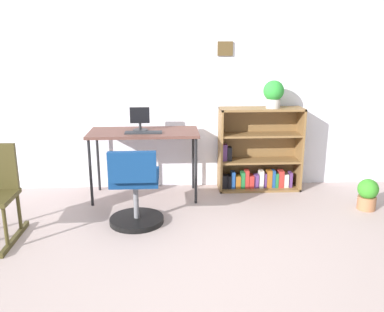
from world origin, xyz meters
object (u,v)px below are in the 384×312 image
object	(u,v)px
monitor	(140,119)
desk	(144,136)
office_chair	(135,192)
potted_plant_floor	(368,194)
bookshelf_low	(258,154)
keyboard	(143,132)
potted_plant_on_shelf	(274,93)

from	to	relation	value
monitor	desk	bearing A→B (deg)	-41.78
office_chair	potted_plant_floor	size ratio (longest dim) A/B	2.35
office_chair	monitor	bearing A→B (deg)	89.31
monitor	bookshelf_low	size ratio (longest dim) A/B	0.27
desk	keyboard	distance (m)	0.13
potted_plant_floor	desk	bearing A→B (deg)	167.51
desk	bookshelf_low	distance (m)	1.36
monitor	office_chair	bearing A→B (deg)	-90.69
keyboard	bookshelf_low	distance (m)	1.40
monitor	bookshelf_low	bearing A→B (deg)	7.50
office_chair	potted_plant_floor	distance (m)	2.39
monitor	potted_plant_floor	size ratio (longest dim) A/B	0.79
potted_plant_on_shelf	desk	bearing A→B (deg)	-173.79
desk	potted_plant_on_shelf	distance (m)	1.53
keyboard	bookshelf_low	xyz separation A→B (m)	(1.31, 0.32, -0.35)
bookshelf_low	potted_plant_floor	bearing A→B (deg)	-36.02
bookshelf_low	potted_plant_floor	distance (m)	1.26
keyboard	potted_plant_floor	world-z (taller)	keyboard
potted_plant_on_shelf	monitor	bearing A→B (deg)	-175.32
desk	monitor	distance (m)	0.19
keyboard	potted_plant_floor	bearing A→B (deg)	-9.93
office_chair	potted_plant_on_shelf	world-z (taller)	potted_plant_on_shelf
bookshelf_low	monitor	bearing A→B (deg)	-172.50
keyboard	office_chair	world-z (taller)	same
office_chair	potted_plant_on_shelf	size ratio (longest dim) A/B	2.48
office_chair	bookshelf_low	size ratio (longest dim) A/B	0.79
desk	keyboard	size ratio (longest dim) A/B	3.03
keyboard	potted_plant_on_shelf	xyz separation A→B (m)	(1.45, 0.27, 0.38)
desk	potted_plant_on_shelf	xyz separation A→B (m)	(1.45, 0.16, 0.44)
keyboard	potted_plant_floor	distance (m)	2.42
office_chair	bookshelf_low	world-z (taller)	bookshelf_low
monitor	keyboard	xyz separation A→B (m)	(0.04, -0.14, -0.11)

